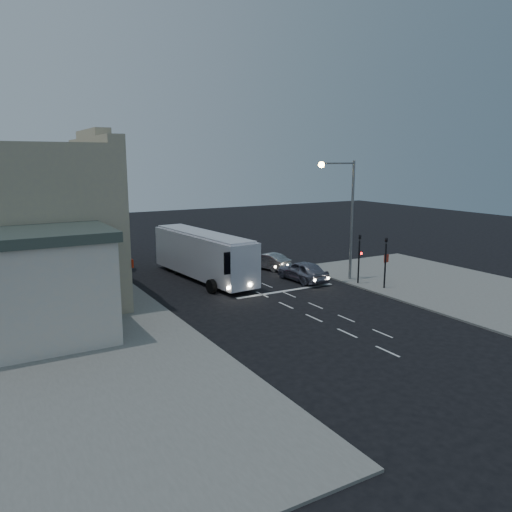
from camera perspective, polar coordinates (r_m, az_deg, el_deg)
ground at (r=32.97m, az=2.49°, el=-5.22°), size 120.00×120.00×0.00m
sidewalk_near at (r=38.73m, az=22.33°, el=-3.50°), size 12.00×24.00×0.12m
sidewalk_far at (r=36.10m, az=-22.60°, el=-4.54°), size 12.00×50.00×0.12m
road_markings at (r=36.33m, az=1.40°, el=-3.67°), size 8.00×30.55×0.01m
tour_bus at (r=38.84m, az=-6.09°, el=0.23°), size 3.59×12.16×3.68m
car_suv at (r=38.35m, az=5.35°, el=-1.70°), size 2.08×4.77×1.60m
car_sedan_a at (r=42.50m, az=1.32°, el=-0.56°), size 2.64×4.41×1.37m
car_sedan_b at (r=46.96m, az=-2.77°, el=0.65°), size 3.49×5.70×1.54m
traffic_signal_main at (r=37.51m, az=11.73°, el=0.35°), size 0.25×0.35×4.10m
traffic_signal_side at (r=36.56m, az=14.60°, el=-0.05°), size 0.18×0.15×4.10m
regulatory_sign at (r=38.08m, az=14.61°, el=-0.88°), size 0.45×0.12×2.20m
streetlight at (r=37.95m, az=10.20°, el=5.58°), size 3.32×0.44×9.00m
main_building at (r=35.06m, az=-24.77°, el=3.36°), size 10.12×12.00×11.00m
low_building_south at (r=27.04m, az=-23.80°, el=-3.23°), size 7.40×5.40×5.70m
low_building_north at (r=47.19m, az=-25.45°, el=2.86°), size 9.40×9.40×6.50m
street_tree at (r=42.90m, az=-17.95°, el=4.17°), size 4.00×4.00×6.20m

